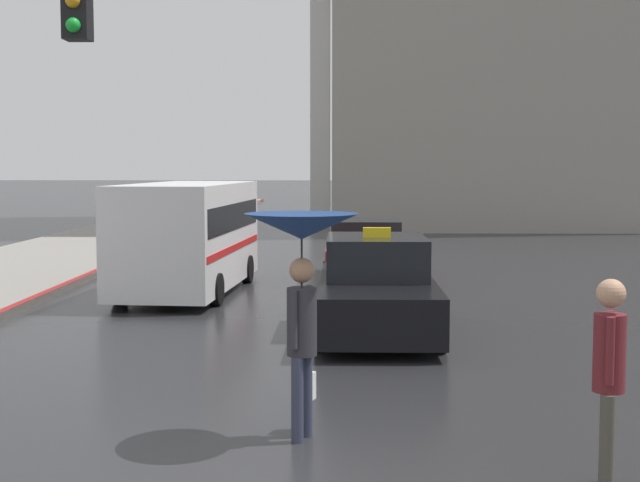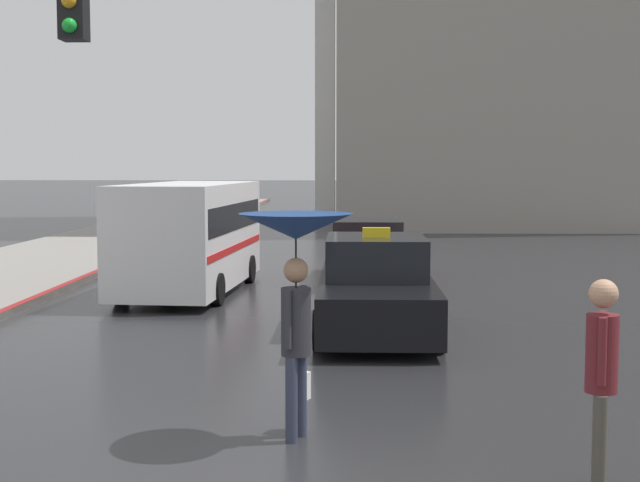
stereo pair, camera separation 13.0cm
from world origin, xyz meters
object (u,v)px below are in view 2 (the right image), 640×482
taxi (376,290)px  pedestrian_man (602,367)px  pedestrian_with_umbrella (296,254)px  ambulance_van (190,232)px  sedan_red (367,253)px

taxi → pedestrian_man: bearing=103.5°
taxi → pedestrian_with_umbrella: (-0.94, -5.64, 1.14)m
ambulance_van → pedestrian_man: (5.47, -11.34, -0.25)m
ambulance_van → pedestrian_with_umbrella: bearing=110.0°
ambulance_van → pedestrian_with_umbrella: ambulance_van is taller
ambulance_van → pedestrian_with_umbrella: 10.48m
sedan_red → pedestrian_with_umbrella: size_ratio=1.96×
ambulance_van → taxi: bearing=134.8°
sedan_red → pedestrian_man: pedestrian_man is taller
pedestrian_with_umbrella → ambulance_van: bearing=37.2°
pedestrian_with_umbrella → pedestrian_man: pedestrian_with_umbrella is taller
sedan_red → ambulance_van: ambulance_van is taller
ambulance_van → pedestrian_with_umbrella: size_ratio=2.58×
taxi → ambulance_van: size_ratio=0.79×
taxi → sedan_red: 6.47m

